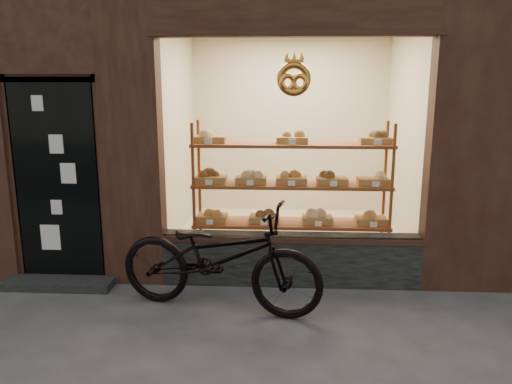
{
  "coord_description": "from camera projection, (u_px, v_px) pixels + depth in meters",
  "views": [
    {
      "loc": [
        0.36,
        -2.92,
        2.14
      ],
      "look_at": [
        0.09,
        2.0,
        1.03
      ],
      "focal_mm": 35.0,
      "sensor_mm": 36.0,
      "label": 1
    }
  ],
  "objects": [
    {
      "name": "display_shelf",
      "position": [
        291.0,
        198.0,
        5.61
      ],
      "size": [
        2.2,
        0.45,
        1.7
      ],
      "color": "brown",
      "rests_on": "ground"
    },
    {
      "name": "bicycle",
      "position": [
        219.0,
        257.0,
        4.66
      ],
      "size": [
        2.08,
        1.1,
        1.04
      ],
      "primitive_type": "imported",
      "rotation": [
        0.0,
        0.0,
        1.35
      ],
      "color": "black",
      "rests_on": "ground"
    }
  ]
}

